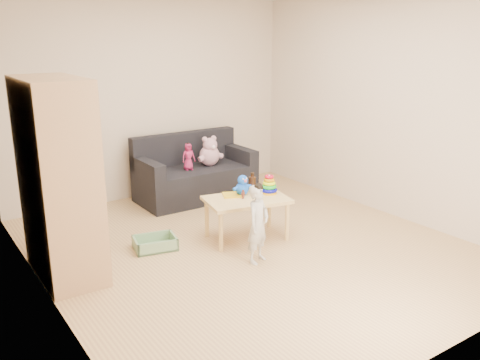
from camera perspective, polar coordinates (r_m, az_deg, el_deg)
room at (r=4.96m, az=1.16°, el=6.49°), size 4.50×4.50×4.50m
wardrobe at (r=4.73m, az=-19.71°, el=-0.01°), size 0.49×0.99×1.78m
sofa at (r=6.80m, az=-4.97°, el=-0.32°), size 1.53×0.77×0.43m
play_table at (r=5.45m, az=0.74°, el=-4.32°), size 0.95×0.71×0.45m
storage_bin at (r=5.32m, az=-9.52°, el=-6.98°), size 0.48×0.39×0.13m
toddler at (r=4.85m, az=2.04°, el=-5.09°), size 0.33×0.28×0.75m
pink_bear at (r=6.79m, az=-3.45°, el=3.03°), size 0.31×0.27×0.34m
doll at (r=6.58m, az=-5.81°, el=2.58°), size 0.18×0.13×0.34m
ring_stacker at (r=5.52m, az=3.28°, el=-0.69°), size 0.18×0.18×0.21m
brown_bottle at (r=5.57m, az=1.40°, el=-0.41°), size 0.07×0.07×0.22m
blue_plush at (r=5.45m, az=0.24°, el=-0.54°), size 0.20×0.16×0.23m
wooden_figure at (r=5.34m, az=0.34°, el=-1.60°), size 0.04×0.03×0.10m
yellow_book at (r=5.46m, az=-0.86°, el=-1.68°), size 0.26×0.26×0.02m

